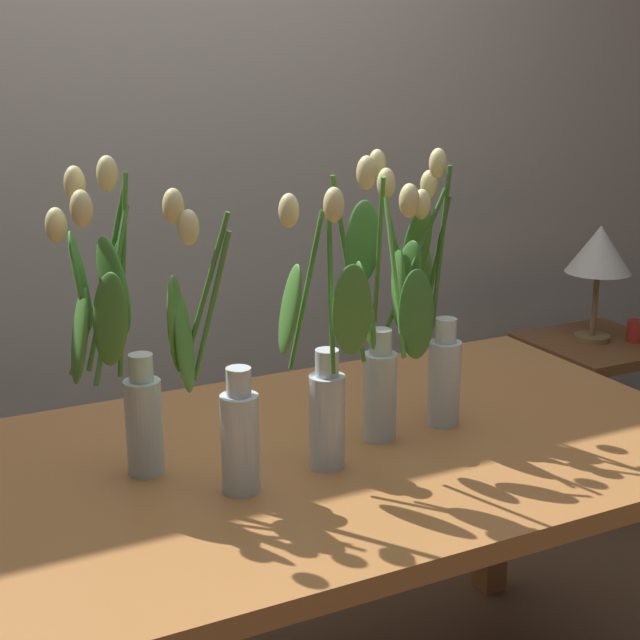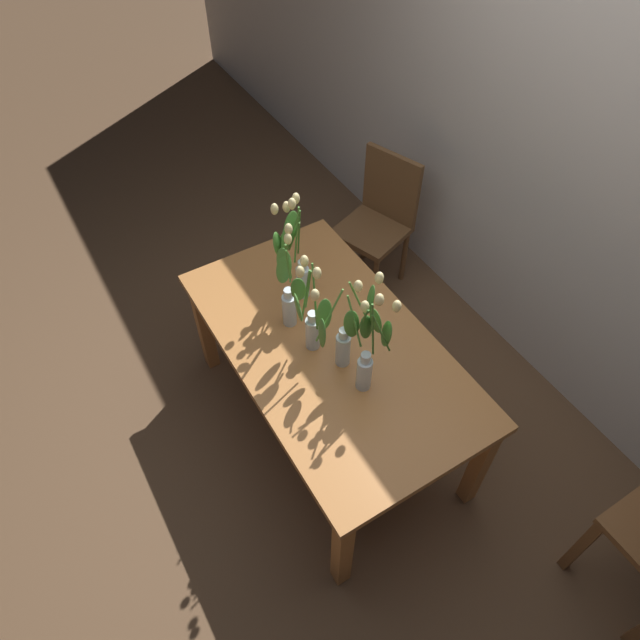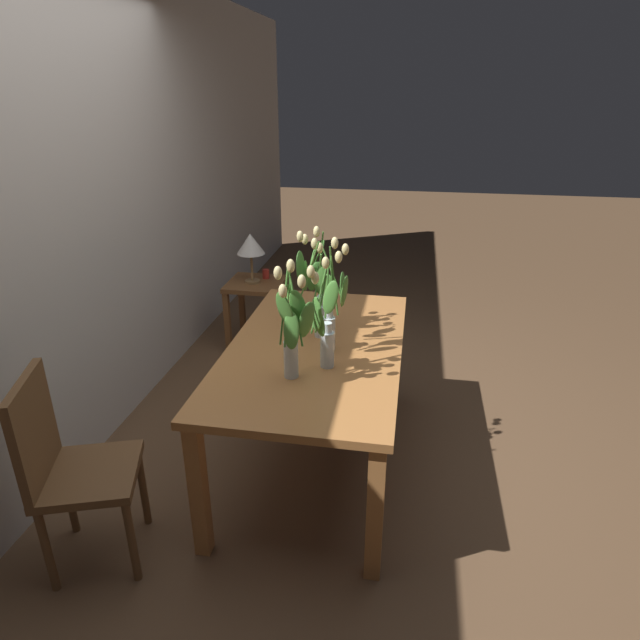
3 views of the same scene
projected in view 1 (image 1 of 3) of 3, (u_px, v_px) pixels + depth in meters
room_wall_rear at (124, 103)px, 2.79m from camera, size 9.00×0.10×2.70m
dining_table at (323, 490)px, 1.83m from camera, size 1.60×0.90×0.74m
tulip_vase_0 at (387, 337)px, 1.80m from camera, size 0.16×0.29×0.57m
tulip_vase_1 at (330, 363)px, 1.66m from camera, size 0.22×0.16×0.58m
tulip_vase_2 at (221, 398)px, 1.58m from camera, size 0.16×0.11×0.54m
tulip_vase_3 at (120, 356)px, 1.60m from camera, size 0.18×0.19×0.59m
tulip_vase_4 at (431, 326)px, 1.88m from camera, size 0.19×0.18×0.57m
side_table at (596, 373)px, 3.17m from camera, size 0.44×0.44×0.55m
table_lamp at (599, 253)px, 3.06m from camera, size 0.22×0.22×0.40m
pillar_candle at (635, 331)px, 3.12m from camera, size 0.06×0.06×0.07m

